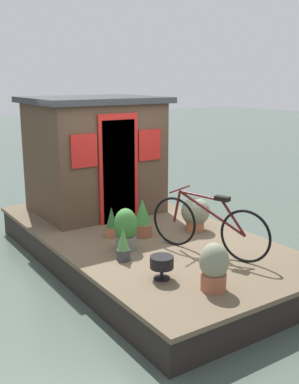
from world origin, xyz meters
TOP-DOWN VIEW (x-y plane):
  - ground_plane at (0.00, 0.00)m, footprint 60.00×60.00m
  - houseboat_deck at (0.00, 0.00)m, footprint 5.38×2.82m
  - houseboat_cabin at (1.58, 0.00)m, footprint 1.90×2.23m
  - bicycle at (-1.21, -0.29)m, footprint 1.70×0.73m
  - potted_plant_sage at (-2.11, 0.40)m, footprint 0.34×0.34m
  - potted_plant_basil at (-0.79, 0.80)m, footprint 0.18×0.18m
  - potted_plant_rosemary at (0.11, 0.48)m, footprint 0.18×0.18m
  - potted_plant_mint at (-0.32, -0.78)m, footprint 0.45×0.45m
  - potted_plant_lavender at (-0.11, 0.07)m, footprint 0.30×0.30m
  - potted_plant_succulent at (-0.46, 0.57)m, footprint 0.33×0.33m
  - charcoal_grill at (-1.55, 0.72)m, footprint 0.29×0.29m

SIDE VIEW (x-z plane):
  - ground_plane at x=0.00m, z-range 0.00..0.00m
  - houseboat_deck at x=0.00m, z-range 0.00..0.47m
  - charcoal_grill at x=-1.55m, z-range 0.53..0.81m
  - potted_plant_basil at x=-0.79m, z-range 0.46..0.91m
  - potted_plant_rosemary at x=0.11m, z-range 0.46..0.93m
  - potted_plant_lavender at x=-0.11m, z-range 0.45..1.03m
  - potted_plant_mint at x=-0.32m, z-range 0.48..1.01m
  - potted_plant_sage at x=-2.11m, z-range 0.47..1.03m
  - potted_plant_succulent at x=-0.46m, z-range 0.46..1.06m
  - bicycle at x=-1.21m, z-range 0.44..1.29m
  - houseboat_cabin at x=1.58m, z-range 0.48..2.51m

